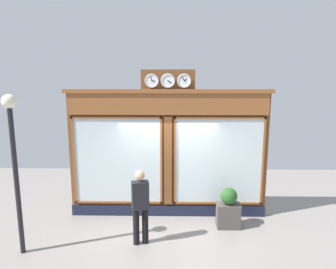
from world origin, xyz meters
TOP-DOWN VIEW (x-y plane):
  - shop_facade at (-0.00, -0.13)m, footprint 5.23×0.42m
  - pedestrian at (0.58, 1.42)m, footprint 0.40×0.31m
  - street_lamp at (3.03, 1.83)m, footprint 0.28×0.28m
  - planter_box at (-1.49, 0.63)m, footprint 0.56×0.36m
  - planter_shrub at (-1.49, 0.63)m, footprint 0.41×0.41m

SIDE VIEW (x-z plane):
  - planter_box at x=-1.49m, z-range 0.00..0.60m
  - planter_shrub at x=-1.49m, z-range 0.60..1.01m
  - pedestrian at x=0.58m, z-range 0.09..1.78m
  - shop_facade at x=0.00m, z-range -0.22..3.60m
  - street_lamp at x=3.03m, z-range 0.56..3.88m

